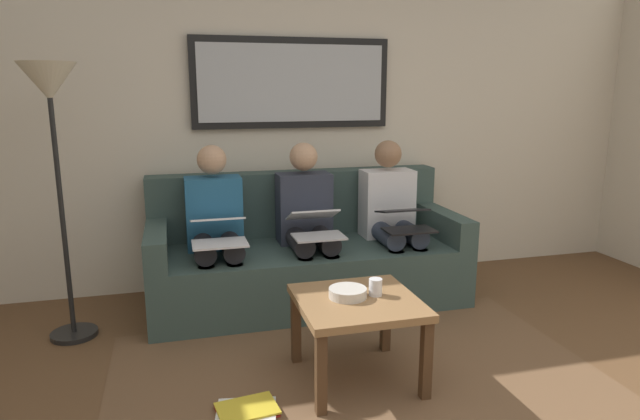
{
  "coord_description": "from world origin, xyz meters",
  "views": [
    {
      "loc": [
        0.9,
        1.64,
        1.52
      ],
      "look_at": [
        0.0,
        -1.7,
        0.75
      ],
      "focal_mm": 31.02,
      "sensor_mm": 36.0,
      "label": 1
    }
  ],
  "objects_px": {
    "bowl": "(348,293)",
    "person_left": "(392,214)",
    "laptop_black": "(405,219)",
    "laptop_silver": "(315,224)",
    "person_right": "(215,225)",
    "laptop_white": "(218,230)",
    "framed_mirror": "(292,83)",
    "person_middle": "(307,219)",
    "couch": "(305,257)",
    "magazine_stack": "(247,410)",
    "coffee_table": "(357,311)",
    "standing_lamp": "(52,114)",
    "cup": "(376,287)"
  },
  "relations": [
    {
      "from": "person_middle",
      "to": "laptop_white",
      "type": "height_order",
      "value": "person_middle"
    },
    {
      "from": "laptop_black",
      "to": "cup",
      "type": "bearing_deg",
      "value": 58.0
    },
    {
      "from": "couch",
      "to": "magazine_stack",
      "type": "distance_m",
      "value": 1.55
    },
    {
      "from": "coffee_table",
      "to": "magazine_stack",
      "type": "relative_size",
      "value": 1.97
    },
    {
      "from": "bowl",
      "to": "standing_lamp",
      "type": "relative_size",
      "value": 0.12
    },
    {
      "from": "cup",
      "to": "laptop_white",
      "type": "xyz_separation_m",
      "value": [
        0.73,
        -0.89,
        0.14
      ]
    },
    {
      "from": "person_middle",
      "to": "laptop_white",
      "type": "distance_m",
      "value": 0.68
    },
    {
      "from": "laptop_black",
      "to": "standing_lamp",
      "type": "bearing_deg",
      "value": -1.33
    },
    {
      "from": "person_left",
      "to": "person_middle",
      "type": "bearing_deg",
      "value": 0.0
    },
    {
      "from": "couch",
      "to": "standing_lamp",
      "type": "distance_m",
      "value": 1.9
    },
    {
      "from": "coffee_table",
      "to": "person_middle",
      "type": "xyz_separation_m",
      "value": [
        -0.01,
        -1.15,
        0.22
      ]
    },
    {
      "from": "laptop_silver",
      "to": "magazine_stack",
      "type": "bearing_deg",
      "value": 60.29
    },
    {
      "from": "person_right",
      "to": "bowl",
      "type": "bearing_deg",
      "value": 117.47
    },
    {
      "from": "person_right",
      "to": "laptop_white",
      "type": "bearing_deg",
      "value": 90.0
    },
    {
      "from": "bowl",
      "to": "coffee_table",
      "type": "bearing_deg",
      "value": 145.95
    },
    {
      "from": "bowl",
      "to": "person_left",
      "type": "xyz_separation_m",
      "value": [
        -0.7,
        -1.12,
        0.13
      ]
    },
    {
      "from": "person_right",
      "to": "laptop_silver",
      "type": "bearing_deg",
      "value": 160.24
    },
    {
      "from": "person_right",
      "to": "laptop_white",
      "type": "xyz_separation_m",
      "value": [
        0.0,
        0.24,
        0.03
      ]
    },
    {
      "from": "bowl",
      "to": "person_left",
      "type": "height_order",
      "value": "person_left"
    },
    {
      "from": "person_left",
      "to": "magazine_stack",
      "type": "xyz_separation_m",
      "value": [
        1.26,
        1.32,
        -0.59
      ]
    },
    {
      "from": "cup",
      "to": "laptop_white",
      "type": "bearing_deg",
      "value": -50.5
    },
    {
      "from": "person_left",
      "to": "laptop_black",
      "type": "bearing_deg",
      "value": 90.0
    },
    {
      "from": "laptop_white",
      "to": "magazine_stack",
      "type": "xyz_separation_m",
      "value": [
        -0.02,
        1.08,
        -0.61
      ]
    },
    {
      "from": "bowl",
      "to": "person_right",
      "type": "height_order",
      "value": "person_right"
    },
    {
      "from": "bowl",
      "to": "magazine_stack",
      "type": "distance_m",
      "value": 0.75
    },
    {
      "from": "laptop_black",
      "to": "standing_lamp",
      "type": "distance_m",
      "value": 2.31
    },
    {
      "from": "bowl",
      "to": "laptop_silver",
      "type": "xyz_separation_m",
      "value": [
        -0.06,
        -0.89,
        0.15
      ]
    },
    {
      "from": "laptop_black",
      "to": "person_middle",
      "type": "bearing_deg",
      "value": -21.31
    },
    {
      "from": "coffee_table",
      "to": "person_left",
      "type": "distance_m",
      "value": 1.34
    },
    {
      "from": "person_middle",
      "to": "magazine_stack",
      "type": "bearing_deg",
      "value": 64.77
    },
    {
      "from": "framed_mirror",
      "to": "laptop_white",
      "type": "bearing_deg",
      "value": 47.39
    },
    {
      "from": "laptop_black",
      "to": "laptop_silver",
      "type": "relative_size",
      "value": 0.89
    },
    {
      "from": "cup",
      "to": "person_right",
      "type": "relative_size",
      "value": 0.08
    },
    {
      "from": "cup",
      "to": "magazine_stack",
      "type": "distance_m",
      "value": 0.88
    },
    {
      "from": "standing_lamp",
      "to": "person_right",
      "type": "bearing_deg",
      "value": -167.67
    },
    {
      "from": "bowl",
      "to": "standing_lamp",
      "type": "height_order",
      "value": "standing_lamp"
    },
    {
      "from": "laptop_black",
      "to": "laptop_silver",
      "type": "distance_m",
      "value": 0.64
    },
    {
      "from": "couch",
      "to": "person_middle",
      "type": "xyz_separation_m",
      "value": [
        0.0,
        0.07,
        0.3
      ]
    },
    {
      "from": "couch",
      "to": "laptop_black",
      "type": "height_order",
      "value": "couch"
    },
    {
      "from": "person_right",
      "to": "person_middle",
      "type": "bearing_deg",
      "value": 180.0
    },
    {
      "from": "bowl",
      "to": "magazine_stack",
      "type": "bearing_deg",
      "value": 19.57
    },
    {
      "from": "laptop_white",
      "to": "laptop_silver",
      "type": "bearing_deg",
      "value": -179.19
    },
    {
      "from": "laptop_black",
      "to": "person_right",
      "type": "relative_size",
      "value": 0.3
    },
    {
      "from": "cup",
      "to": "laptop_white",
      "type": "relative_size",
      "value": 0.24
    },
    {
      "from": "bowl",
      "to": "laptop_white",
      "type": "bearing_deg",
      "value": -56.53
    },
    {
      "from": "standing_lamp",
      "to": "laptop_black",
      "type": "bearing_deg",
      "value": 178.67
    },
    {
      "from": "framed_mirror",
      "to": "person_left",
      "type": "distance_m",
      "value": 1.23
    },
    {
      "from": "laptop_black",
      "to": "person_right",
      "type": "distance_m",
      "value": 1.3
    },
    {
      "from": "laptop_silver",
      "to": "standing_lamp",
      "type": "height_order",
      "value": "standing_lamp"
    },
    {
      "from": "couch",
      "to": "magazine_stack",
      "type": "xyz_separation_m",
      "value": [
        0.62,
        1.39,
        -0.29
      ]
    }
  ]
}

